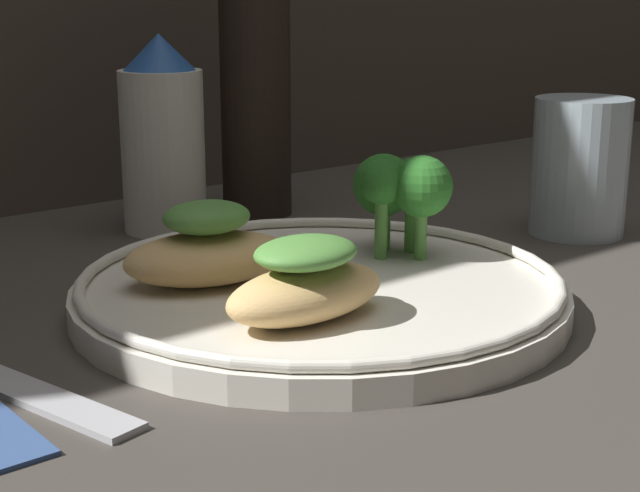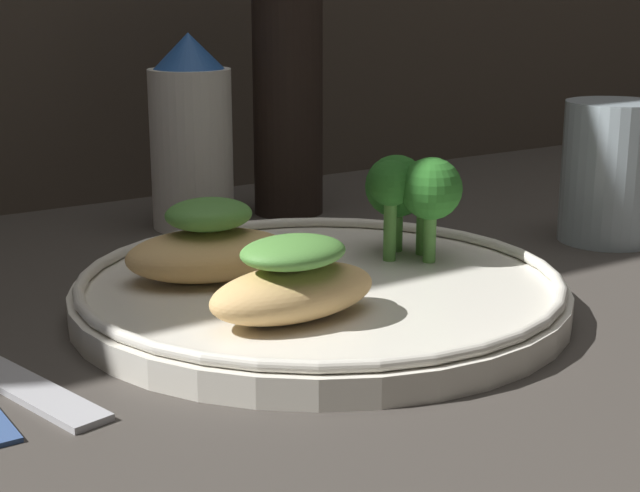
# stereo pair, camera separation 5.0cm
# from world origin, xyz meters

# --- Properties ---
(ground_plane) EXTENTS (1.80, 1.80, 0.01)m
(ground_plane) POSITION_xyz_m (0.00, 0.00, -0.01)
(ground_plane) COLOR #3D3833
(plate) EXTENTS (0.26, 0.26, 0.02)m
(plate) POSITION_xyz_m (0.00, 0.00, 0.01)
(plate) COLOR silver
(plate) RESTS_ON ground_plane
(grilled_meat_front) EXTENTS (0.09, 0.05, 0.04)m
(grilled_meat_front) POSITION_xyz_m (-0.04, -0.04, 0.03)
(grilled_meat_front) COLOR tan
(grilled_meat_front) RESTS_ON plate
(grilled_meat_middle) EXTENTS (0.10, 0.08, 0.04)m
(grilled_meat_middle) POSITION_xyz_m (-0.04, 0.04, 0.03)
(grilled_meat_middle) COLOR tan
(grilled_meat_middle) RESTS_ON plate
(broccoli_bunch) EXTENTS (0.05, 0.07, 0.06)m
(broccoli_bunch) POSITION_xyz_m (0.07, 0.01, 0.05)
(broccoli_bunch) COLOR #569942
(broccoli_bunch) RESTS_ON plate
(sauce_bottle) EXTENTS (0.06, 0.06, 0.13)m
(sauce_bottle) POSITION_xyz_m (0.03, 0.20, 0.06)
(sauce_bottle) COLOR white
(sauce_bottle) RESTS_ON ground_plane
(pepper_grinder) EXTENTS (0.05, 0.05, 0.19)m
(pepper_grinder) POSITION_xyz_m (0.10, 0.20, 0.09)
(pepper_grinder) COLOR black
(pepper_grinder) RESTS_ON ground_plane
(drinking_glass) EXTENTS (0.06, 0.06, 0.09)m
(drinking_glass) POSITION_xyz_m (0.24, 0.01, 0.05)
(drinking_glass) COLOR silver
(drinking_glass) RESTS_ON ground_plane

